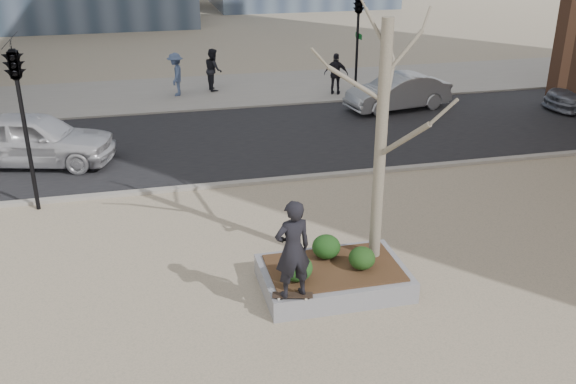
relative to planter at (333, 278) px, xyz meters
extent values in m
plane|color=tan|center=(-1.00, 0.00, -0.23)|extent=(120.00, 120.00, 0.00)
cube|color=black|center=(-1.00, 10.00, -0.21)|extent=(60.00, 8.00, 0.02)
cube|color=gray|center=(-1.00, 17.00, -0.21)|extent=(60.00, 6.00, 0.02)
cube|color=gray|center=(0.00, 0.00, 0.00)|extent=(3.00, 2.00, 0.45)
cube|color=#382314|center=(0.00, 0.00, 0.25)|extent=(2.70, 1.70, 0.04)
ellipsoid|color=#144018|center=(-0.87, -0.31, 0.53)|extent=(0.63, 0.63, 0.54)
ellipsoid|color=#1A4014|center=(-0.04, 0.43, 0.52)|extent=(0.60, 0.60, 0.51)
ellipsoid|color=#103511|center=(0.55, -0.18, 0.50)|extent=(0.55, 0.55, 0.47)
imported|color=black|center=(-1.10, -0.88, 1.29)|extent=(0.79, 0.60, 1.97)
imported|color=silver|center=(-6.89, 9.13, 0.62)|extent=(5.20, 3.15, 1.66)
imported|color=gray|center=(6.51, 12.35, 0.49)|extent=(4.41, 2.16, 1.39)
imported|color=black|center=(-0.28, 17.11, 0.72)|extent=(0.77, 0.95, 1.84)
imported|color=#425377|center=(-1.97, 16.57, 0.72)|extent=(0.86, 1.28, 1.83)
imported|color=black|center=(4.79, 15.16, 0.69)|extent=(1.13, 0.83, 1.78)
camera|label=1|loc=(-3.63, -11.08, 6.98)|focal=40.00mm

